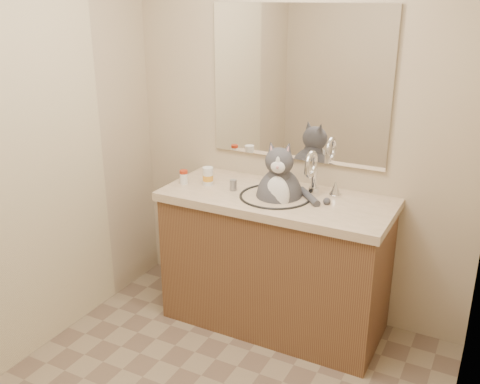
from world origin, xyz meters
name	(u,v)px	position (x,y,z in m)	size (l,w,h in m)	color
room	(183,189)	(0.00, 0.00, 1.20)	(2.22, 2.52, 2.42)	gray
vanity	(275,258)	(0.00, 0.96, 0.44)	(1.34, 0.59, 1.12)	brown
mirror	(298,84)	(0.00, 1.24, 1.45)	(1.10, 0.02, 0.90)	white
shower_curtain	(24,182)	(-1.05, 0.10, 1.03)	(0.02, 1.30, 1.93)	beige
cat	(279,194)	(0.02, 0.96, 0.86)	(0.44, 0.36, 0.53)	#434348
pill_bottle_redcap	(184,177)	(-0.59, 0.89, 0.89)	(0.06, 0.06, 0.09)	white
pill_bottle_orange	(208,176)	(-0.45, 0.94, 0.90)	(0.08, 0.08, 0.11)	white
grey_canister	(233,185)	(-0.26, 0.93, 0.88)	(0.05, 0.05, 0.07)	gray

